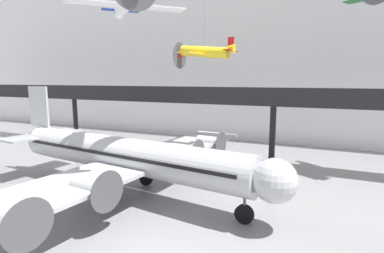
# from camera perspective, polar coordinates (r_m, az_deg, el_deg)

# --- Properties ---
(hangar_back_wall) EXTENTS (140.00, 3.00, 27.46)m
(hangar_back_wall) POSITION_cam_1_polar(r_m,az_deg,el_deg) (47.64, 18.08, 13.56)
(hangar_back_wall) COLOR white
(hangar_back_wall) RESTS_ON ground
(mezzanine_walkway) EXTENTS (110.00, 3.20, 8.72)m
(mezzanine_walkway) POSITION_cam_1_polar(r_m,az_deg,el_deg) (34.35, 15.04, 4.55)
(mezzanine_walkway) COLOR black
(mezzanine_walkway) RESTS_ON ground
(airliner_silver_main) EXTENTS (28.68, 32.69, 8.87)m
(airliner_silver_main) POSITION_cam_1_polar(r_m,az_deg,el_deg) (25.84, -12.87, -5.40)
(airliner_silver_main) COLOR #B7BABF
(airliner_silver_main) RESTS_ON ground
(suspended_plane_white_twin) EXTENTS (7.10, 7.11, 9.71)m
(suspended_plane_white_twin) POSITION_cam_1_polar(r_m,az_deg,el_deg) (23.65, -12.39, 22.17)
(suspended_plane_white_twin) COLOR silver
(suspended_plane_yellow_lowwing) EXTENTS (6.41, 7.84, 12.65)m
(suspended_plane_yellow_lowwing) POSITION_cam_1_polar(r_m,az_deg,el_deg) (31.25, 2.37, 13.99)
(suspended_plane_yellow_lowwing) COLOR yellow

